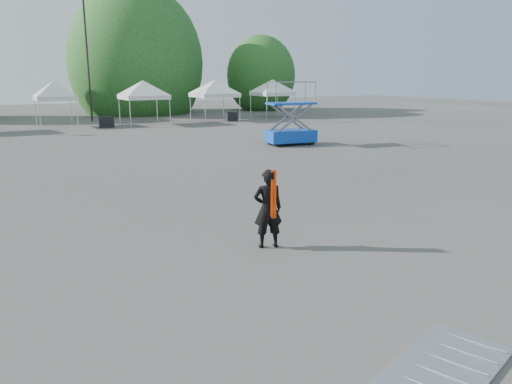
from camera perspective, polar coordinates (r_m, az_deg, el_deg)
ground at (r=12.74m, az=-2.39°, el=-4.08°), size 120.00×120.00×0.00m
light_pole_east at (r=43.71m, az=-18.75°, el=14.90°), size 0.60×0.25×9.80m
tree_mid_e at (r=51.92m, az=-13.52°, el=14.13°), size 5.12×5.12×7.79m
tree_far_e at (r=55.18m, az=0.58°, el=13.15°), size 3.84×3.84×5.84m
tent_e at (r=39.94m, az=-22.12°, el=11.31°), size 3.85×3.85×3.88m
tent_f at (r=39.76m, az=-12.79°, el=11.94°), size 4.60×4.60×3.88m
tent_g at (r=42.34m, az=-4.79°, el=12.28°), size 4.67×4.67×3.88m
tent_h at (r=45.47m, az=1.91°, el=12.39°), size 4.38×4.38×3.88m
man at (r=11.08m, az=1.37°, el=-1.91°), size 0.74×0.59×1.79m
scissor_lift at (r=27.51m, az=4.01°, el=8.96°), size 2.79×1.64×3.41m
barrier_left at (r=7.39m, az=20.68°, el=-18.32°), size 2.45×1.73×0.07m
crate_mid at (r=38.27m, az=-16.72°, el=7.68°), size 1.15×0.96×0.80m
crate_east at (r=41.86m, az=-2.85°, el=8.60°), size 0.97×0.79×0.72m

